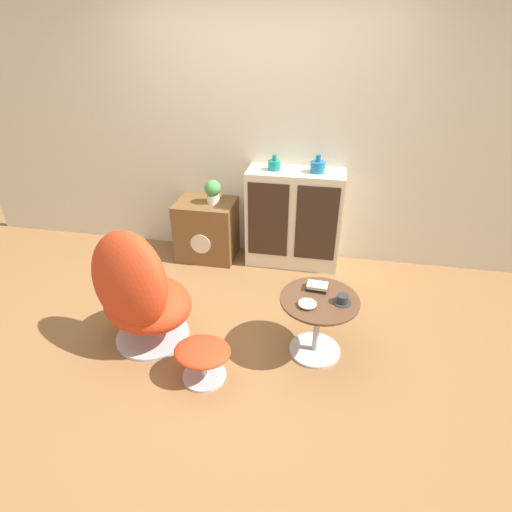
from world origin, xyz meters
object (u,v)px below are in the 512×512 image
(sideboard, at_px, (294,219))
(tv_console, at_px, (207,230))
(bowl, at_px, (307,304))
(teacup, at_px, (342,300))
(egg_chair, at_px, (138,293))
(potted_plant, at_px, (213,191))
(vase_inner_left, at_px, (318,166))
(coffee_table, at_px, (318,319))
(book_stack, at_px, (317,287))
(ottoman, at_px, (203,355))
(vase_leftmost, at_px, (274,165))

(sideboard, relative_size, tv_console, 1.58)
(bowl, bearing_deg, teacup, 18.71)
(egg_chair, relative_size, potted_plant, 4.22)
(sideboard, height_order, vase_inner_left, vase_inner_left)
(coffee_table, distance_m, vase_inner_left, 1.50)
(potted_plant, relative_size, book_stack, 1.47)
(sideboard, distance_m, potted_plant, 0.85)
(book_stack, bearing_deg, coffee_table, -77.32)
(egg_chair, xyz_separation_m, vase_inner_left, (1.18, 1.45, 0.58))
(ottoman, xyz_separation_m, potted_plant, (-0.38, 1.67, 0.55))
(sideboard, distance_m, egg_chair, 1.75)
(coffee_table, bearing_deg, vase_leftmost, 112.06)
(egg_chair, relative_size, vase_leftmost, 6.98)
(egg_chair, distance_m, coffee_table, 1.33)
(vase_leftmost, xyz_separation_m, potted_plant, (-0.60, -0.04, -0.28))
(ottoman, bearing_deg, bowl, 24.56)
(ottoman, relative_size, vase_leftmost, 2.77)
(vase_leftmost, distance_m, potted_plant, 0.67)
(egg_chair, height_order, book_stack, egg_chair)
(vase_inner_left, bearing_deg, ottoman, -110.11)
(teacup, bearing_deg, potted_plant, 135.13)
(potted_plant, bearing_deg, sideboard, 2.88)
(bowl, bearing_deg, book_stack, 75.29)
(sideboard, xyz_separation_m, book_stack, (0.30, -1.19, 0.02))
(tv_console, height_order, teacup, tv_console)
(egg_chair, height_order, bowl, egg_chair)
(sideboard, bearing_deg, vase_inner_left, 1.13)
(tv_console, height_order, ottoman, tv_console)
(potted_plant, relative_size, teacup, 1.79)
(sideboard, xyz_separation_m, tv_console, (-0.90, -0.04, -0.18))
(sideboard, xyz_separation_m, ottoman, (-0.43, -1.71, -0.29))
(ottoman, bearing_deg, tv_console, 105.63)
(vase_leftmost, distance_m, vase_inner_left, 0.40)
(potted_plant, bearing_deg, teacup, -44.87)
(egg_chair, height_order, potted_plant, egg_chair)
(teacup, bearing_deg, coffee_table, 173.28)
(book_stack, bearing_deg, sideboard, 104.02)
(egg_chair, xyz_separation_m, vase_leftmost, (0.78, 1.45, 0.57))
(tv_console, bearing_deg, sideboard, 2.64)
(tv_console, height_order, vase_leftmost, vase_leftmost)
(teacup, bearing_deg, book_stack, 143.75)
(egg_chair, relative_size, coffee_table, 1.76)
(sideboard, height_order, coffee_table, sideboard)
(coffee_table, bearing_deg, egg_chair, -174.05)
(ottoman, distance_m, bowl, 0.80)
(ottoman, bearing_deg, potted_plant, 102.77)
(vase_inner_left, height_order, bowl, vase_inner_left)
(vase_leftmost, bearing_deg, egg_chair, -118.38)
(vase_inner_left, bearing_deg, sideboard, -178.87)
(vase_leftmost, height_order, teacup, vase_leftmost)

